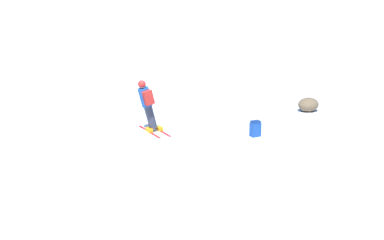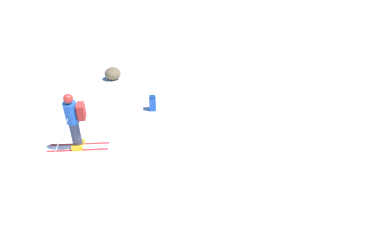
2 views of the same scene
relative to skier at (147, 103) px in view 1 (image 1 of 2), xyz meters
The scene contains 4 objects.
ground_plane 0.97m from the skier, behind, with size 300.00×300.00×0.00m, color white.
skier is the anchor object (origin of this frame).
spare_backpack 3.47m from the skier, 143.47° to the left, with size 0.30×0.23×0.50m.
exposed_boulder_0 6.35m from the skier, behind, with size 0.79×0.67×0.51m, color brown.
Camera 1 is at (6.94, 14.95, 4.80)m, focal length 50.00 mm.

